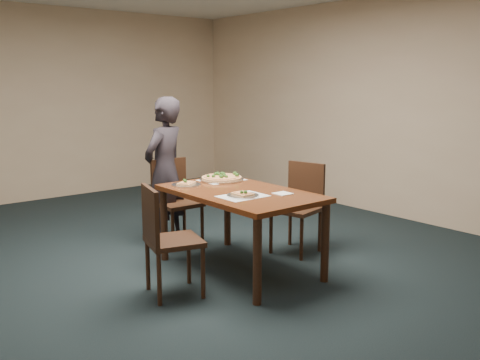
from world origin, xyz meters
TOP-DOWN VIEW (x-y plane):
  - ground at (0.00, 0.00)m, footprint 8.00×8.00m
  - room_shell at (0.00, 0.00)m, footprint 8.00×8.00m
  - dining_table at (0.18, -0.21)m, footprint 0.90×1.50m
  - chair_far at (0.17, 0.89)m, footprint 0.43×0.43m
  - chair_left at (-0.67, -0.29)m, footprint 0.52×0.52m
  - chair_right at (1.03, -0.15)m, footprint 0.50×0.50m
  - diner at (0.12, 1.00)m, footprint 0.67×0.57m
  - placemat_main at (0.38, 0.32)m, footprint 0.42×0.32m
  - placemat_near at (0.05, -0.40)m, footprint 0.40×0.30m
  - pizza_pan at (0.38, 0.32)m, footprint 0.44×0.44m
  - slice_plate_near at (0.05, -0.40)m, footprint 0.28×0.28m
  - slice_plate_far at (-0.05, 0.32)m, footprint 0.28×0.28m
  - napkin at (0.39, -0.55)m, footprint 0.14×0.14m

SIDE VIEW (x-z plane):
  - ground at x=0.00m, z-range 0.00..0.00m
  - chair_far at x=0.17m, z-range 0.06..0.97m
  - chair_left at x=-0.67m, z-range 0.06..0.97m
  - chair_right at x=1.03m, z-range 0.06..0.97m
  - dining_table at x=0.18m, z-range 0.28..1.03m
  - placemat_main at x=0.38m, z-range 0.75..0.75m
  - placemat_near at x=0.05m, z-range 0.75..0.75m
  - napkin at x=0.39m, z-range 0.75..0.76m
  - slice_plate_far at x=-0.05m, z-range 0.73..0.79m
  - slice_plate_near at x=0.05m, z-range 0.73..0.79m
  - pizza_pan at x=0.38m, z-range 0.74..0.81m
  - diner at x=0.12m, z-range 0.00..1.57m
  - room_shell at x=0.00m, z-range -2.26..5.74m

